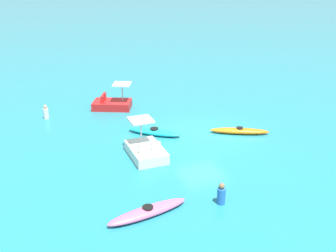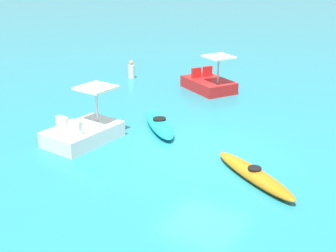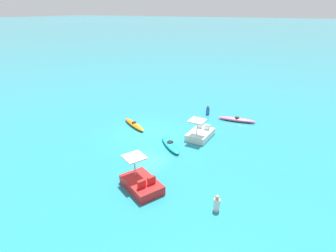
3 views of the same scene
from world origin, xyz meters
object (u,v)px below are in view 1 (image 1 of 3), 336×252
(kayak_pink, at_px, (148,211))
(person_near_shore, at_px, (46,113))
(kayak_orange, at_px, (240,131))
(person_by_kayaks, at_px, (221,195))
(pedal_boat_white, at_px, (146,150))
(pedal_boat_red, at_px, (112,103))
(kayak_cyan, at_px, (154,132))

(kayak_pink, distance_m, person_near_shore, 11.94)
(kayak_orange, distance_m, person_by_kayaks, 7.09)
(pedal_boat_white, bearing_deg, person_by_kayaks, -166.39)
(kayak_orange, bearing_deg, kayak_pink, 124.75)
(kayak_pink, relative_size, pedal_boat_red, 1.15)
(kayak_cyan, relative_size, pedal_boat_white, 1.07)
(kayak_cyan, height_order, person_by_kayaks, person_by_kayaks)
(pedal_boat_red, xyz_separation_m, pedal_boat_white, (-7.44, 0.50, 0.00))
(pedal_boat_red, relative_size, person_near_shore, 3.20)
(pedal_boat_white, bearing_deg, kayak_pink, 160.10)
(pedal_boat_red, distance_m, pedal_boat_white, 7.46)
(person_near_shore, xyz_separation_m, person_by_kayaks, (-12.16, -4.89, 0.00))
(pedal_boat_red, bearing_deg, kayak_pink, 169.84)
(kayak_pink, height_order, pedal_boat_white, pedal_boat_white)
(kayak_orange, height_order, person_by_kayaks, person_by_kayaks)
(kayak_pink, bearing_deg, pedal_boat_red, -10.16)
(kayak_cyan, xyz_separation_m, person_by_kayaks, (-7.27, 0.17, 0.22))
(person_near_shore, bearing_deg, person_by_kayaks, -158.09)
(kayak_pink, relative_size, pedal_boat_white, 1.30)
(kayak_pink, distance_m, pedal_boat_red, 12.17)
(kayak_pink, bearing_deg, kayak_orange, -55.25)
(kayak_orange, height_order, person_near_shore, person_near_shore)
(kayak_pink, bearing_deg, pedal_boat_white, -19.90)
(kayak_cyan, relative_size, person_near_shore, 3.05)
(kayak_orange, xyz_separation_m, kayak_pink, (-5.09, 7.33, 0.00))
(kayak_orange, xyz_separation_m, person_near_shore, (6.67, 9.38, 0.22))
(pedal_boat_white, xyz_separation_m, person_by_kayaks, (-4.94, -1.20, 0.05))
(kayak_pink, bearing_deg, person_by_kayaks, -98.10)
(kayak_pink, distance_m, person_by_kayaks, 2.88)
(pedal_boat_white, distance_m, person_near_shore, 8.11)
(pedal_boat_red, bearing_deg, person_by_kayaks, -176.79)
(pedal_boat_white, height_order, person_near_shore, pedal_boat_white)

